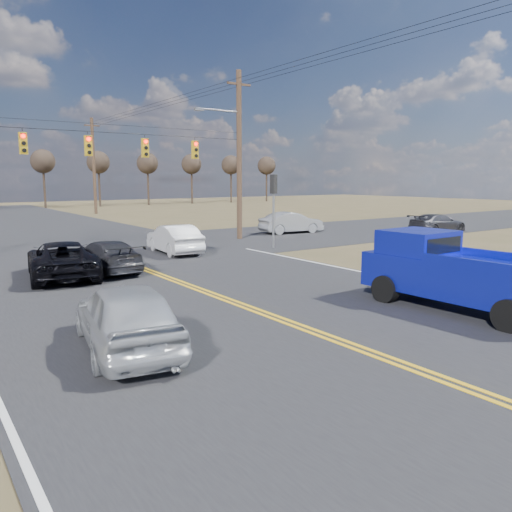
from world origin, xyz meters
TOP-DOWN VIEW (x-y plane):
  - ground at (0.00, 0.00)m, footprint 160.00×160.00m
  - road_main at (0.00, 10.00)m, footprint 14.00×120.00m
  - road_cross at (0.00, 18.00)m, footprint 120.00×12.00m
  - signal_gantry at (0.50, 17.79)m, footprint 19.60×4.83m
  - utility_poles at (0.00, 17.00)m, footprint 19.60×58.32m
  - treeline at (0.00, 26.96)m, footprint 87.00×117.80m
  - pickup_truck at (4.78, 0.46)m, footprint 2.41×5.76m
  - silver_suv at (-4.10, 2.48)m, footprint 2.52×4.68m
  - black_suv at (-3.14, 11.55)m, footprint 3.10×5.30m
  - white_car_queue at (3.05, 14.85)m, footprint 1.92×4.46m
  - dgrey_car_queue at (-1.44, 11.77)m, footprint 1.95×4.43m
  - cross_car_east_near at (13.71, 18.75)m, footprint 2.14×4.55m
  - cross_car_east_far at (22.33, 13.33)m, footprint 2.15×4.60m

SIDE VIEW (x-z plane):
  - ground at x=0.00m, z-range 0.00..0.00m
  - road_main at x=0.00m, z-range -0.01..0.01m
  - road_cross at x=0.00m, z-range -0.01..0.01m
  - dgrey_car_queue at x=-1.44m, z-range 0.00..1.27m
  - cross_car_east_far at x=22.33m, z-range 0.00..1.30m
  - black_suv at x=-3.14m, z-range 0.00..1.39m
  - white_car_queue at x=3.05m, z-range 0.00..1.43m
  - cross_car_east_near at x=13.71m, z-range 0.00..1.44m
  - silver_suv at x=-4.10m, z-range 0.00..1.51m
  - pickup_truck at x=4.78m, z-range -0.03..2.11m
  - signal_gantry at x=0.50m, z-range 0.06..10.06m
  - utility_poles at x=0.00m, z-range 0.23..10.23m
  - treeline at x=0.00m, z-range 2.00..9.40m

